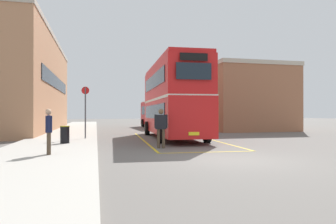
{
  "coord_description": "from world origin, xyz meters",
  "views": [
    {
      "loc": [
        -4.56,
        -9.73,
        1.59
      ],
      "look_at": [
        0.17,
        10.41,
        1.69
      ],
      "focal_mm": 32.79,
      "sensor_mm": 36.0,
      "label": 1
    }
  ],
  "objects": [
    {
      "name": "double_decker_bus",
      "position": [
        0.21,
        9.25,
        2.51
      ],
      "size": [
        3.18,
        10.38,
        4.75
      ],
      "color": "black",
      "rests_on": "ground"
    },
    {
      "name": "ground_plane",
      "position": [
        0.0,
        14.4,
        0.0
      ],
      "size": [
        135.6,
        135.6,
        0.0
      ],
      "primitive_type": "plane",
      "color": "#66605B"
    },
    {
      "name": "brick_building_left",
      "position": [
        -11.35,
        19.9,
        4.18
      ],
      "size": [
        6.63,
        21.28,
        8.34
      ],
      "color": "#AD7A56",
      "rests_on": "ground"
    },
    {
      "name": "single_deck_bus",
      "position": [
        2.05,
        23.6,
        1.64
      ],
      "size": [
        2.78,
        8.54,
        3.02
      ],
      "color": "black",
      "rests_on": "ground"
    },
    {
      "name": "bay_marking_yellow",
      "position": [
        0.16,
        7.33,
        0.0
      ],
      "size": [
        4.78,
        12.47,
        0.01
      ],
      "color": "gold",
      "rests_on": "ground"
    },
    {
      "name": "bus_stop_sign",
      "position": [
        -5.17,
        8.68,
        1.93
      ],
      "size": [
        0.44,
        0.11,
        3.01
      ],
      "color": "#4C4C51",
      "rests_on": "sidewalk_left"
    },
    {
      "name": "depot_building_right",
      "position": [
        9.23,
        21.25,
        3.06
      ],
      "size": [
        7.59,
        15.73,
        6.11
      ],
      "color": "#9E6647",
      "rests_on": "ground"
    },
    {
      "name": "sidewalk_left",
      "position": [
        -6.5,
        16.8,
        0.07
      ],
      "size": [
        4.0,
        57.6,
        0.14
      ],
      "primitive_type": "cube",
      "color": "#B2ADA3",
      "rests_on": "ground"
    },
    {
      "name": "litter_bin",
      "position": [
        -6.04,
        5.91,
        0.56
      ],
      "size": [
        0.45,
        0.45,
        0.84
      ],
      "color": "black",
      "rests_on": "sidewalk_left"
    },
    {
      "name": "pedestrian_boarding",
      "position": [
        -1.67,
        3.94,
        1.05
      ],
      "size": [
        0.58,
        0.35,
        1.79
      ],
      "color": "#473828",
      "rests_on": "ground"
    },
    {
      "name": "pedestrian_waiting_near",
      "position": [
        -6.19,
        1.77,
        1.06
      ],
      "size": [
        0.28,
        0.54,
        1.61
      ],
      "color": "#473828",
      "rests_on": "sidewalk_left"
    }
  ]
}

